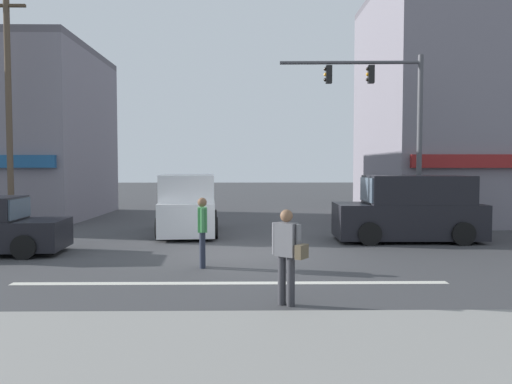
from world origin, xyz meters
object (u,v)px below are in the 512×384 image
Objects in this scene: pedestrian_foreground_with_bag at (288,251)px; van_crossing_leftbound at (189,206)px; traffic_light_mast at (391,115)px; pedestrian_mid_crossing at (202,228)px; utility_pole_near_left at (9,110)px; van_approaching_near at (410,210)px.

van_crossing_leftbound is at bearing 106.92° from pedestrian_foreground_with_bag.
traffic_light_mast is 3.71× the size of pedestrian_mid_crossing.
utility_pole_near_left is 1.87× the size of van_approaching_near.
utility_pole_near_left is at bearing 133.40° from pedestrian_foreground_with_bag.
van_approaching_near is (7.36, -1.89, 0.00)m from van_crossing_leftbound.
pedestrian_foreground_with_bag is 1.00× the size of pedestrian_mid_crossing.
traffic_light_mast reaches higher than pedestrian_mid_crossing.
van_crossing_leftbound is (6.64, -0.73, -3.46)m from utility_pole_near_left.
utility_pole_near_left is 5.17× the size of pedestrian_mid_crossing.
traffic_light_mast is 7.75m from van_crossing_leftbound.
traffic_light_mast reaches higher than van_approaching_near.
van_approaching_near reaches higher than pedestrian_mid_crossing.
pedestrian_mid_crossing is (7.69, -6.73, -3.52)m from utility_pole_near_left.
utility_pole_near_left is at bearing 173.76° from van_crossing_leftbound.
traffic_light_mast reaches higher than van_crossing_leftbound.
van_approaching_near is (0.32, -1.23, -3.17)m from traffic_light_mast.
pedestrian_mid_crossing is at bearing 118.40° from pedestrian_foreground_with_bag.
utility_pole_near_left reaches higher than pedestrian_foreground_with_bag.
pedestrian_foreground_with_bag is (-4.22, -8.63, -3.22)m from traffic_light_mast.
traffic_light_mast is at bearing -5.33° from van_crossing_leftbound.
utility_pole_near_left is 1.83× the size of van_crossing_leftbound.
pedestrian_foreground_with_bag is at bearing -121.51° from van_approaching_near.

